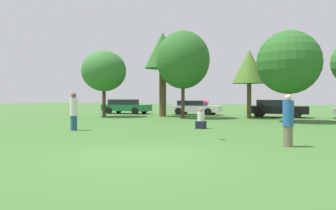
{
  "coord_description": "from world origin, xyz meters",
  "views": [
    {
      "loc": [
        4.32,
        -7.9,
        1.63
      ],
      "look_at": [
        -1.41,
        5.0,
        1.26
      ],
      "focal_mm": 35.85,
      "sensor_mm": 36.0,
      "label": 1
    }
  ],
  "objects_px": {
    "parked_car_green": "(126,106)",
    "parked_car_black": "(277,108)",
    "bystander_sitting": "(201,120)",
    "tree_1": "(163,52)",
    "tree_3": "(249,67)",
    "tree_2": "(183,60)",
    "tree_4": "(289,63)",
    "person_catcher": "(288,120)",
    "tree_0": "(104,71)",
    "parked_car_white": "(195,107)",
    "person_thrower": "(74,111)",
    "frisbee": "(206,101)"
  },
  "relations": [
    {
      "from": "parked_car_green",
      "to": "parked_car_black",
      "type": "relative_size",
      "value": 1.01
    },
    {
      "from": "bystander_sitting",
      "to": "parked_car_black",
      "type": "bearing_deg",
      "value": 77.28
    },
    {
      "from": "bystander_sitting",
      "to": "tree_1",
      "type": "height_order",
      "value": "tree_1"
    },
    {
      "from": "tree_3",
      "to": "bystander_sitting",
      "type": "bearing_deg",
      "value": -95.02
    },
    {
      "from": "tree_2",
      "to": "parked_car_green",
      "type": "bearing_deg",
      "value": 151.83
    },
    {
      "from": "tree_4",
      "to": "person_catcher",
      "type": "bearing_deg",
      "value": -85.86
    },
    {
      "from": "tree_0",
      "to": "parked_car_black",
      "type": "xyz_separation_m",
      "value": [
        12.61,
        5.06,
        -2.91
      ]
    },
    {
      "from": "parked_car_green",
      "to": "parked_car_black",
      "type": "xyz_separation_m",
      "value": [
        13.68,
        -0.0,
        0.02
      ]
    },
    {
      "from": "tree_1",
      "to": "tree_0",
      "type": "bearing_deg",
      "value": -148.59
    },
    {
      "from": "tree_3",
      "to": "tree_4",
      "type": "bearing_deg",
      "value": -40.53
    },
    {
      "from": "tree_4",
      "to": "parked_car_black",
      "type": "height_order",
      "value": "tree_4"
    },
    {
      "from": "tree_0",
      "to": "parked_car_white",
      "type": "relative_size",
      "value": 1.2
    },
    {
      "from": "person_thrower",
      "to": "parked_car_black",
      "type": "xyz_separation_m",
      "value": [
        7.82,
        14.47,
        -0.2
      ]
    },
    {
      "from": "person_thrower",
      "to": "parked_car_black",
      "type": "height_order",
      "value": "person_thrower"
    },
    {
      "from": "tree_4",
      "to": "parked_car_green",
      "type": "relative_size",
      "value": 1.27
    },
    {
      "from": "tree_3",
      "to": "parked_car_green",
      "type": "distance_m",
      "value": 12.54
    },
    {
      "from": "tree_4",
      "to": "parked_car_green",
      "type": "height_order",
      "value": "tree_4"
    },
    {
      "from": "frisbee",
      "to": "tree_2",
      "type": "distance_m",
      "value": 12.88
    },
    {
      "from": "tree_0",
      "to": "bystander_sitting",
      "type": "bearing_deg",
      "value": -31.21
    },
    {
      "from": "tree_4",
      "to": "parked_car_green",
      "type": "bearing_deg",
      "value": 162.16
    },
    {
      "from": "person_catcher",
      "to": "tree_2",
      "type": "distance_m",
      "value": 14.91
    },
    {
      "from": "tree_1",
      "to": "tree_3",
      "type": "bearing_deg",
      "value": 2.76
    },
    {
      "from": "person_catcher",
      "to": "tree_4",
      "type": "relative_size",
      "value": 0.3
    },
    {
      "from": "tree_1",
      "to": "parked_car_black",
      "type": "distance_m",
      "value": 10.05
    },
    {
      "from": "bystander_sitting",
      "to": "parked_car_white",
      "type": "distance_m",
      "value": 12.88
    },
    {
      "from": "person_catcher",
      "to": "tree_0",
      "type": "height_order",
      "value": "tree_0"
    },
    {
      "from": "bystander_sitting",
      "to": "tree_3",
      "type": "distance_m",
      "value": 9.53
    },
    {
      "from": "tree_2",
      "to": "parked_car_black",
      "type": "height_order",
      "value": "tree_2"
    },
    {
      "from": "bystander_sitting",
      "to": "person_thrower",
      "type": "bearing_deg",
      "value": -148.1
    },
    {
      "from": "tree_3",
      "to": "parked_car_black",
      "type": "height_order",
      "value": "tree_3"
    },
    {
      "from": "person_catcher",
      "to": "frisbee",
      "type": "distance_m",
      "value": 3.05
    },
    {
      "from": "bystander_sitting",
      "to": "tree_1",
      "type": "distance_m",
      "value": 11.54
    },
    {
      "from": "person_thrower",
      "to": "tree_4",
      "type": "height_order",
      "value": "tree_4"
    },
    {
      "from": "tree_0",
      "to": "frisbee",
      "type": "bearing_deg",
      "value": -41.28
    },
    {
      "from": "tree_2",
      "to": "parked_car_white",
      "type": "bearing_deg",
      "value": 98.68
    },
    {
      "from": "parked_car_black",
      "to": "person_catcher",
      "type": "bearing_deg",
      "value": -83.78
    },
    {
      "from": "frisbee",
      "to": "tree_0",
      "type": "height_order",
      "value": "tree_0"
    },
    {
      "from": "person_thrower",
      "to": "tree_4",
      "type": "distance_m",
      "value": 13.52
    },
    {
      "from": "person_thrower",
      "to": "tree_1",
      "type": "bearing_deg",
      "value": 101.69
    },
    {
      "from": "parked_car_black",
      "to": "tree_0",
      "type": "bearing_deg",
      "value": -159.04
    },
    {
      "from": "tree_0",
      "to": "parked_car_green",
      "type": "relative_size",
      "value": 1.15
    },
    {
      "from": "frisbee",
      "to": "person_catcher",
      "type": "bearing_deg",
      "value": -10.42
    },
    {
      "from": "parked_car_black",
      "to": "parked_car_green",
      "type": "bearing_deg",
      "value": 179.09
    },
    {
      "from": "tree_4",
      "to": "tree_3",
      "type": "bearing_deg",
      "value": 139.47
    },
    {
      "from": "tree_2",
      "to": "tree_4",
      "type": "relative_size",
      "value": 1.12
    },
    {
      "from": "frisbee",
      "to": "tree_3",
      "type": "height_order",
      "value": "tree_3"
    },
    {
      "from": "parked_car_green",
      "to": "parked_car_white",
      "type": "height_order",
      "value": "parked_car_green"
    },
    {
      "from": "person_catcher",
      "to": "frisbee",
      "type": "xyz_separation_m",
      "value": [
        -2.94,
        0.54,
        0.59
      ]
    },
    {
      "from": "frisbee",
      "to": "tree_2",
      "type": "relative_size",
      "value": 0.04
    },
    {
      "from": "parked_car_green",
      "to": "person_catcher",
      "type": "bearing_deg",
      "value": -46.2
    }
  ]
}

